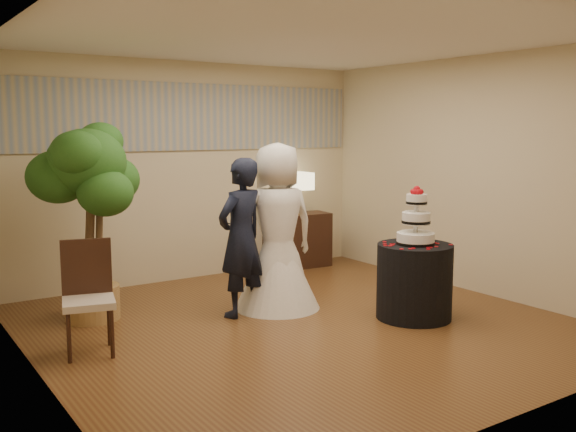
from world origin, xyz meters
TOP-DOWN VIEW (x-y plane):
  - floor at (0.00, 0.00)m, footprint 5.00×5.00m
  - ceiling at (0.00, 0.00)m, footprint 5.00×5.00m
  - wall_back at (0.00, 2.50)m, footprint 5.00×0.06m
  - wall_front at (0.00, -2.50)m, footprint 5.00×0.06m
  - wall_left at (-2.50, 0.00)m, footprint 0.06×5.00m
  - wall_right at (2.50, 0.00)m, footprint 0.06×5.00m
  - mural_border at (0.00, 2.48)m, footprint 4.90×0.02m
  - groom at (-0.33, 0.63)m, footprint 0.70×0.56m
  - bride at (0.14, 0.67)m, footprint 1.03×1.03m
  - cake_table at (1.10, -0.45)m, footprint 0.82×0.82m
  - wedding_cake at (1.10, -0.45)m, footprint 0.39×0.39m
  - console at (1.51, 2.27)m, footprint 0.95×0.48m
  - table_lamp at (1.51, 2.27)m, footprint 0.34×0.34m
  - ficus_tree at (-1.68, 1.36)m, footprint 1.31×1.31m
  - side_chair at (-2.01, 0.35)m, footprint 0.55×0.57m

SIDE VIEW (x-z plane):
  - floor at x=0.00m, z-range 0.00..0.00m
  - console at x=1.51m, z-range 0.00..0.76m
  - cake_table at x=1.10m, z-range 0.00..0.78m
  - side_chair at x=-2.01m, z-range 0.00..0.99m
  - groom at x=-0.33m, z-range 0.00..1.66m
  - bride at x=0.14m, z-range 0.00..1.81m
  - ficus_tree at x=-1.68m, z-range 0.00..2.06m
  - table_lamp at x=1.51m, z-range 0.76..1.34m
  - wedding_cake at x=1.10m, z-range 0.78..1.38m
  - wall_back at x=0.00m, z-range 0.00..2.80m
  - wall_front at x=0.00m, z-range 0.00..2.80m
  - wall_left at x=-2.50m, z-range 0.00..2.80m
  - wall_right at x=2.50m, z-range 0.00..2.80m
  - mural_border at x=0.00m, z-range 1.68..2.52m
  - ceiling at x=0.00m, z-range 2.80..2.80m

